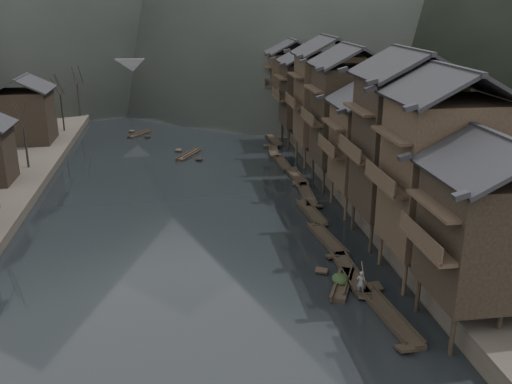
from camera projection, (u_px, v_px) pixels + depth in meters
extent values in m
plane|color=black|center=(194.00, 285.00, 40.46)|extent=(300.00, 300.00, 0.00)
cube|color=#2D2823|center=(427.00, 132.00, 82.26)|extent=(40.00, 200.00, 1.80)
cylinder|color=black|center=(453.00, 335.00, 32.17)|extent=(0.30, 0.30, 2.90)
cylinder|color=black|center=(418.00, 294.00, 36.66)|extent=(0.30, 0.30, 2.90)
cylinder|color=black|center=(498.00, 331.00, 32.53)|extent=(0.30, 0.30, 2.90)
cylinder|color=black|center=(458.00, 291.00, 37.03)|extent=(0.30, 0.30, 2.90)
cube|color=black|center=(493.00, 235.00, 33.22)|extent=(7.00, 6.00, 7.29)
cube|color=black|center=(427.00, 245.00, 32.81)|extent=(1.20, 5.70, 0.25)
cylinder|color=black|center=(405.00, 278.00, 38.73)|extent=(0.30, 0.30, 2.90)
cylinder|color=black|center=(381.00, 249.00, 43.22)|extent=(0.30, 0.30, 2.90)
cylinder|color=black|center=(443.00, 275.00, 39.09)|extent=(0.30, 0.30, 2.90)
cylinder|color=black|center=(415.00, 247.00, 43.59)|extent=(0.30, 0.30, 2.90)
cube|color=black|center=(442.00, 175.00, 39.28)|extent=(7.00, 6.00, 10.37)
cube|color=black|center=(386.00, 184.00, 38.92)|extent=(1.20, 5.70, 0.25)
cylinder|color=black|center=(371.00, 237.00, 45.28)|extent=(0.30, 0.30, 2.90)
cylinder|color=black|center=(353.00, 216.00, 49.78)|extent=(0.30, 0.30, 2.90)
cylinder|color=black|center=(404.00, 235.00, 45.65)|extent=(0.30, 0.30, 2.90)
cylinder|color=black|center=(383.00, 214.00, 50.14)|extent=(0.30, 0.30, 2.90)
cube|color=black|center=(404.00, 146.00, 45.75)|extent=(7.00, 6.00, 10.91)
cube|color=black|center=(355.00, 154.00, 45.40)|extent=(1.20, 5.70, 0.25)
cylinder|color=black|center=(346.00, 207.00, 51.84)|extent=(0.30, 0.30, 2.90)
cylinder|color=black|center=(332.00, 190.00, 56.34)|extent=(0.30, 0.30, 2.90)
cylinder|color=black|center=(375.00, 205.00, 52.20)|extent=(0.30, 0.30, 2.90)
cylinder|color=black|center=(359.00, 189.00, 56.70)|extent=(0.30, 0.30, 2.90)
cube|color=black|center=(373.00, 145.00, 52.86)|extent=(7.00, 6.00, 7.50)
cube|color=black|center=(331.00, 151.00, 52.45)|extent=(1.20, 5.70, 0.25)
cylinder|color=black|center=(324.00, 180.00, 59.33)|extent=(0.30, 0.30, 2.90)
cylinder|color=black|center=(313.00, 167.00, 63.83)|extent=(0.30, 0.30, 2.90)
cylinder|color=black|center=(349.00, 179.00, 59.70)|extent=(0.30, 0.30, 2.90)
cylinder|color=black|center=(337.00, 166.00, 64.19)|extent=(0.30, 0.30, 2.90)
cube|color=black|center=(349.00, 115.00, 59.94)|extent=(7.00, 6.00, 10.07)
cube|color=black|center=(312.00, 121.00, 59.57)|extent=(1.20, 5.70, 0.25)
cylinder|color=black|center=(305.00, 158.00, 67.76)|extent=(0.30, 0.30, 2.90)
cylinder|color=black|center=(296.00, 148.00, 72.26)|extent=(0.30, 0.30, 2.90)
cylinder|color=black|center=(327.00, 157.00, 68.13)|extent=(0.30, 0.30, 2.90)
cylinder|color=black|center=(318.00, 147.00, 72.62)|extent=(0.30, 0.30, 2.90)
cube|color=black|center=(327.00, 99.00, 68.32)|extent=(7.00, 6.00, 10.36)
cube|color=black|center=(294.00, 104.00, 67.96)|extent=(1.20, 5.70, 0.25)
cylinder|color=black|center=(289.00, 138.00, 77.13)|extent=(0.30, 0.30, 2.90)
cylinder|color=black|center=(282.00, 130.00, 81.63)|extent=(0.30, 0.30, 2.90)
cylinder|color=black|center=(308.00, 137.00, 77.50)|extent=(0.30, 0.30, 2.90)
cylinder|color=black|center=(301.00, 130.00, 81.99)|extent=(0.30, 0.30, 2.90)
cube|color=black|center=(308.00, 94.00, 78.00)|extent=(7.00, 6.00, 8.41)
cube|color=black|center=(279.00, 98.00, 77.61)|extent=(1.20, 5.70, 0.25)
cylinder|color=black|center=(274.00, 120.00, 88.37)|extent=(0.30, 0.30, 2.90)
cylinder|color=black|center=(269.00, 114.00, 92.87)|extent=(0.30, 0.30, 2.90)
cylinder|color=black|center=(291.00, 120.00, 88.74)|extent=(0.30, 0.30, 2.90)
cylinder|color=black|center=(285.00, 114.00, 93.23)|extent=(0.30, 0.30, 2.90)
cube|color=black|center=(291.00, 81.00, 89.22)|extent=(7.00, 6.00, 8.57)
cube|color=black|center=(266.00, 85.00, 88.83)|extent=(1.20, 5.70, 0.25)
cube|color=black|center=(26.00, 115.00, 75.60)|extent=(6.50, 6.50, 6.80)
cylinder|color=black|center=(33.00, 146.00, 64.47)|extent=(0.24, 0.24, 4.53)
cylinder|color=black|center=(62.00, 111.00, 82.14)|extent=(0.24, 0.24, 5.32)
cylinder|color=black|center=(74.00, 99.00, 92.09)|extent=(0.24, 0.24, 5.22)
cube|color=black|center=(388.00, 315.00, 36.33)|extent=(1.88, 7.74, 0.30)
cube|color=black|center=(389.00, 313.00, 36.27)|extent=(1.92, 7.59, 0.10)
cube|color=black|center=(375.00, 286.00, 39.76)|extent=(1.03, 1.03, 0.37)
cube|color=black|center=(405.00, 347.00, 32.80)|extent=(1.03, 1.03, 0.37)
cube|color=black|center=(349.00, 272.00, 42.00)|extent=(1.12, 6.95, 0.30)
cube|color=black|center=(349.00, 270.00, 41.95)|extent=(1.18, 6.81, 0.10)
cube|color=black|center=(337.00, 252.00, 45.08)|extent=(0.94, 0.86, 0.35)
cube|color=black|center=(364.00, 293.00, 38.84)|extent=(0.94, 0.86, 0.35)
cube|color=black|center=(327.00, 240.00, 47.67)|extent=(1.94, 7.07, 0.30)
cube|color=black|center=(327.00, 238.00, 47.61)|extent=(1.98, 6.94, 0.10)
cube|color=black|center=(322.00, 223.00, 50.80)|extent=(1.03, 0.96, 0.35)
cube|color=black|center=(333.00, 255.00, 44.45)|extent=(1.03, 0.96, 0.35)
cube|color=black|center=(311.00, 213.00, 53.58)|extent=(1.66, 6.59, 0.30)
cube|color=black|center=(311.00, 211.00, 53.52)|extent=(1.70, 6.47, 0.10)
cube|color=black|center=(307.00, 200.00, 56.49)|extent=(1.00, 0.88, 0.34)
cube|color=black|center=(316.00, 224.00, 50.57)|extent=(1.00, 0.88, 0.34)
cube|color=black|center=(306.00, 194.00, 58.58)|extent=(1.63, 7.63, 0.30)
cube|color=black|center=(306.00, 193.00, 58.52)|extent=(1.68, 7.48, 0.10)
cube|color=black|center=(297.00, 183.00, 61.90)|extent=(1.00, 0.99, 0.36)
cube|color=black|center=(317.00, 205.00, 55.17)|extent=(1.00, 0.99, 0.36)
cube|color=black|center=(297.00, 178.00, 64.07)|extent=(1.55, 6.68, 0.30)
cube|color=black|center=(297.00, 176.00, 64.01)|extent=(1.59, 6.56, 0.10)
cube|color=black|center=(293.00, 168.00, 67.02)|extent=(0.99, 0.88, 0.34)
cube|color=black|center=(301.00, 185.00, 61.02)|extent=(0.99, 0.88, 0.34)
cube|color=black|center=(282.00, 163.00, 69.81)|extent=(1.11, 6.28, 0.30)
cube|color=black|center=(282.00, 161.00, 69.75)|extent=(1.16, 6.15, 0.10)
cube|color=black|center=(278.00, 155.00, 72.59)|extent=(0.94, 0.78, 0.33)
cube|color=black|center=(286.00, 169.00, 66.94)|extent=(0.94, 0.78, 0.33)
cube|color=black|center=(273.00, 152.00, 74.79)|extent=(1.91, 6.36, 0.30)
cube|color=black|center=(273.00, 150.00, 74.73)|extent=(1.95, 6.24, 0.10)
cube|color=black|center=(267.00, 145.00, 77.49)|extent=(1.03, 0.89, 0.33)
cube|color=black|center=(280.00, 157.00, 72.01)|extent=(1.03, 0.89, 0.33)
cube|color=black|center=(274.00, 140.00, 80.81)|extent=(1.32, 6.97, 0.30)
cube|color=black|center=(274.00, 139.00, 80.75)|extent=(1.37, 6.83, 0.10)
cube|color=black|center=(270.00, 134.00, 83.89)|extent=(0.96, 0.88, 0.35)
cube|color=black|center=(277.00, 145.00, 77.63)|extent=(0.96, 0.88, 0.35)
cube|color=black|center=(189.00, 155.00, 73.26)|extent=(3.43, 5.38, 0.30)
cube|color=black|center=(189.00, 154.00, 73.20)|extent=(3.42, 5.31, 0.10)
cube|color=black|center=(179.00, 150.00, 75.27)|extent=(1.07, 1.00, 0.31)
cube|color=black|center=(199.00, 158.00, 71.16)|extent=(1.07, 1.00, 0.31)
cube|color=black|center=(139.00, 134.00, 84.34)|extent=(3.35, 4.47, 0.30)
cube|color=black|center=(139.00, 133.00, 84.28)|extent=(3.34, 4.42, 0.10)
cube|color=black|center=(132.00, 131.00, 85.90)|extent=(1.03, 0.95, 0.29)
cube|color=black|center=(147.00, 136.00, 82.68)|extent=(1.03, 0.95, 0.29)
cube|color=#4C4C4F|center=(178.00, 66.00, 105.57)|extent=(40.00, 6.00, 1.60)
cube|color=#4C4C4F|center=(178.00, 61.00, 102.62)|extent=(40.00, 0.50, 1.00)
cube|color=#4C4C4F|center=(178.00, 58.00, 107.67)|extent=(40.00, 0.50, 1.00)
cube|color=#4C4C4F|center=(103.00, 90.00, 105.01)|extent=(3.20, 6.00, 6.40)
cube|color=#4C4C4F|center=(155.00, 89.00, 106.27)|extent=(3.20, 6.00, 6.40)
cube|color=#4C4C4F|center=(203.00, 88.00, 107.46)|extent=(3.20, 6.00, 6.40)
cube|color=#4C4C4F|center=(253.00, 87.00, 108.71)|extent=(3.20, 6.00, 6.40)
cube|color=black|center=(342.00, 284.00, 40.28)|extent=(2.99, 4.88, 0.30)
cube|color=black|center=(342.00, 282.00, 40.23)|extent=(3.00, 4.81, 0.10)
cube|color=black|center=(322.00, 270.00, 42.11)|extent=(1.07, 0.93, 0.30)
cube|color=black|center=(365.00, 296.00, 38.37)|extent=(1.07, 0.93, 0.30)
ellipsoid|color=black|center=(340.00, 275.00, 40.27)|extent=(1.17, 1.53, 0.70)
imported|color=#4C4D4F|center=(361.00, 280.00, 38.43)|extent=(0.75, 0.63, 1.76)
cylinder|color=#8C7A51|center=(367.00, 243.00, 37.58)|extent=(1.19, 1.76, 3.61)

